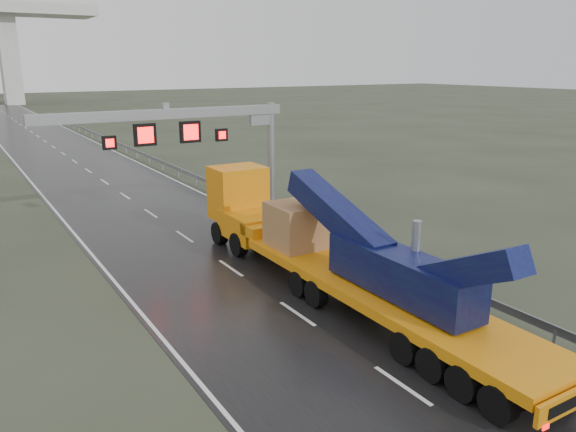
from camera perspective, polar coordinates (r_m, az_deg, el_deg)
ground at (r=19.60m, az=7.44°, el=-14.11°), size 400.00×400.00×0.00m
road at (r=55.10m, az=-19.63°, el=4.34°), size 11.00×200.00×0.02m
guardrail at (r=47.23m, az=-9.81°, el=4.18°), size 0.20×140.00×1.40m
sign_gantry at (r=34.00m, az=-8.82°, el=8.37°), size 14.90×1.20×7.42m
heavy_haul_truck at (r=24.94m, az=2.72°, el=-2.60°), size 3.29×21.31×5.00m
exit_sign_pair at (r=36.55m, az=1.96°, el=2.78°), size 1.33×0.59×2.42m
striped_barrier at (r=36.13m, az=-1.45°, el=0.68°), size 0.65×0.48×0.99m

